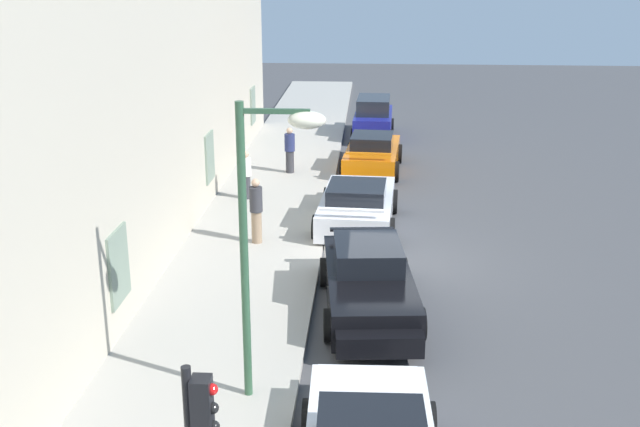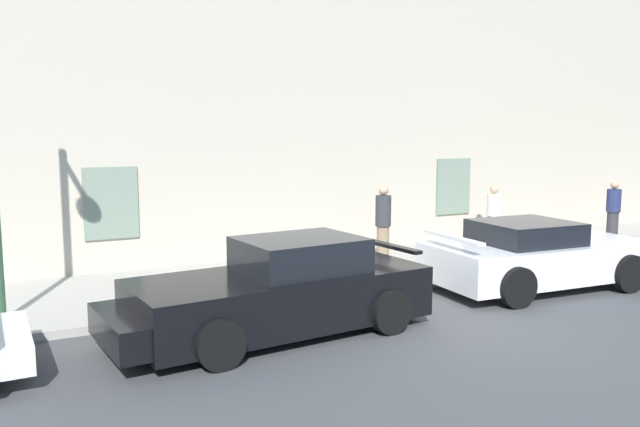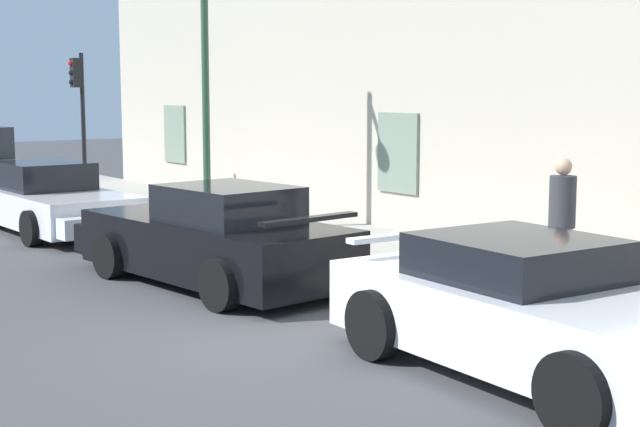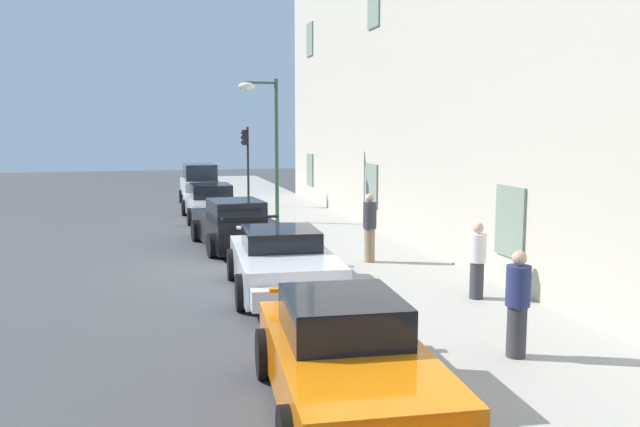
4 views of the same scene
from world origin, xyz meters
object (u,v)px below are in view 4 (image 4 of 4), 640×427
at_px(street_lamp, 264,123).
at_px(pedestrian_bystander, 518,303).
at_px(sportscar_white_middle, 284,265).
at_px(traffic_light, 246,152).
at_px(sportscar_yellow_flank, 233,226).
at_px(pedestrian_admiring, 370,227).
at_px(hatchback_distant, 200,187).
at_px(sportscar_tail_end, 350,368).
at_px(pedestrian_strolling, 477,260).
at_px(sportscar_red_lead, 212,205).

bearing_deg(street_lamp, pedestrian_bystander, 4.86).
relative_size(sportscar_white_middle, traffic_light, 1.41).
bearing_deg(traffic_light, sportscar_yellow_flank, -10.97).
xyz_separation_m(sportscar_yellow_flank, pedestrian_admiring, (3.91, 3.03, 0.42)).
xyz_separation_m(sportscar_white_middle, pedestrian_admiring, (-2.07, 2.66, 0.43)).
relative_size(sportscar_yellow_flank, hatchback_distant, 1.38).
height_order(sportscar_tail_end, pedestrian_bystander, pedestrian_bystander).
distance_m(traffic_light, pedestrian_admiring, 12.90).
bearing_deg(sportscar_tail_end, pedestrian_strolling, 136.99).
distance_m(sportscar_red_lead, pedestrian_bystander, 17.30).
bearing_deg(street_lamp, traffic_light, 179.06).
xyz_separation_m(sportscar_white_middle, pedestrian_bystander, (5.15, 2.52, 0.34)).
bearing_deg(traffic_light, sportscar_tail_end, -4.81).
bearing_deg(pedestrian_bystander, pedestrian_strolling, 161.88).
bearing_deg(hatchback_distant, traffic_light, 39.27).
xyz_separation_m(sportscar_red_lead, pedestrian_strolling, (13.82, 4.00, 0.34)).
relative_size(sportscar_white_middle, pedestrian_bystander, 2.99).
xyz_separation_m(sportscar_red_lead, sportscar_yellow_flank, (5.92, 0.05, 0.04)).
distance_m(sportscar_yellow_flank, street_lamp, 5.08).
relative_size(sportscar_tail_end, pedestrian_bystander, 2.93).
distance_m(sportscar_tail_end, pedestrian_bystander, 3.14).
xyz_separation_m(sportscar_yellow_flank, hatchback_distant, (-11.10, -0.13, 0.22)).
xyz_separation_m(sportscar_white_middle, hatchback_distant, (-17.08, -0.50, 0.23)).
height_order(street_lamp, pedestrian_strolling, street_lamp).
bearing_deg(sportscar_white_middle, pedestrian_bystander, 26.07).
relative_size(sportscar_white_middle, pedestrian_strolling, 3.14).
relative_size(sportscar_red_lead, sportscar_tail_end, 1.07).
height_order(pedestrian_admiring, pedestrian_strolling, pedestrian_admiring).
bearing_deg(hatchback_distant, sportscar_yellow_flank, 0.68).
height_order(street_lamp, pedestrian_admiring, street_lamp).
xyz_separation_m(street_lamp, pedestrian_strolling, (11.56, 2.31, -2.81)).
xyz_separation_m(hatchback_distant, pedestrian_admiring, (15.01, 3.16, 0.20)).
height_order(pedestrian_admiring, pedestrian_bystander, pedestrian_admiring).
relative_size(sportscar_tail_end, hatchback_distant, 1.30).
bearing_deg(sportscar_white_middle, street_lamp, 172.56).
bearing_deg(street_lamp, sportscar_yellow_flank, -23.96).
relative_size(street_lamp, pedestrian_bystander, 3.17).
height_order(sportscar_yellow_flank, traffic_light, traffic_light).
distance_m(pedestrian_strolling, pedestrian_bystander, 3.40).
bearing_deg(pedestrian_admiring, hatchback_distant, -168.10).
height_order(sportscar_white_middle, pedestrian_strolling, pedestrian_strolling).
bearing_deg(pedestrian_strolling, sportscar_red_lead, -163.87).
bearing_deg(hatchback_distant, street_lamp, 13.34).
height_order(traffic_light, pedestrian_strolling, traffic_light).
distance_m(sportscar_white_middle, sportscar_tail_end, 6.22).
bearing_deg(sportscar_red_lead, pedestrian_admiring, 17.40).
distance_m(traffic_light, street_lamp, 5.32).
relative_size(sportscar_red_lead, pedestrian_admiring, 2.86).
relative_size(traffic_light, pedestrian_admiring, 1.95).
distance_m(traffic_light, pedestrian_bystander, 20.06).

